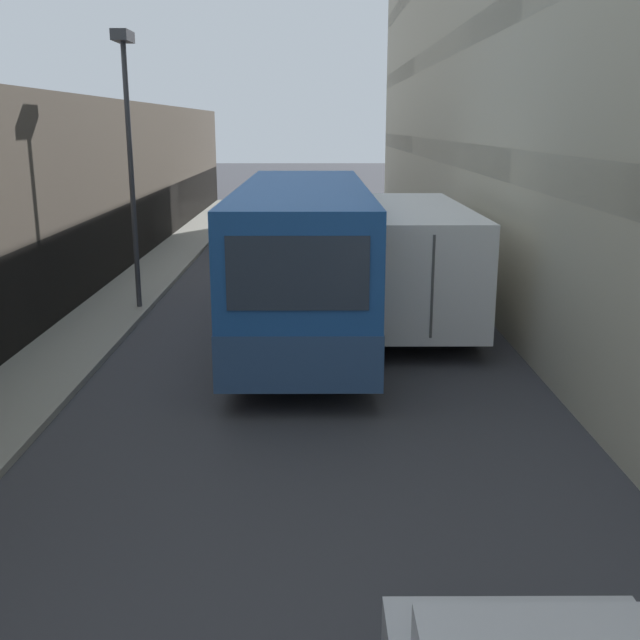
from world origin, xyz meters
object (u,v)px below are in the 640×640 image
Objects in this scene: bus at (303,257)px; panel_van at (260,219)px; box_truck at (405,252)px; street_lamp at (128,118)px.

bus is 11.77m from panel_van.
box_truck is 2.17× the size of panel_van.
street_lamp reaches higher than panel_van.
panel_van is at bearing 112.99° from box_truck.
bus is 2.39× the size of panel_van.
panel_van is at bearing 76.85° from street_lamp.
street_lamp is at bearing 178.52° from box_truck.
street_lamp is (-6.37, 0.16, 3.06)m from box_truck.
box_truck is (2.36, 1.88, -0.22)m from bus.
bus is 5.32m from street_lamp.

